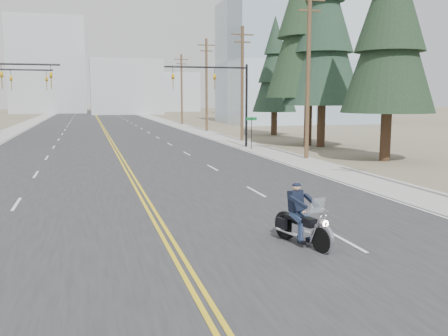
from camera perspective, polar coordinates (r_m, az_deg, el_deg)
ground_plane at (r=9.98m, az=-1.28°, el=-16.78°), size 400.00×400.00×0.00m
road at (r=78.93m, az=-13.80°, el=4.74°), size 20.00×200.00×0.01m
sidewalk_left at (r=79.45m, az=-22.14°, el=4.40°), size 3.00×200.00×0.01m
sidewalk_right at (r=80.08m, az=-5.52°, el=4.98°), size 3.00×200.00×0.01m
traffic_mast_right at (r=42.30m, az=-0.05°, el=9.03°), size 7.10×0.26×7.00m
traffic_mast_far at (r=49.31m, az=-23.92°, el=8.13°), size 6.10×0.26×7.00m
street_sign at (r=40.98m, az=3.16°, el=4.66°), size 0.90×0.06×2.62m
utility_pole_b at (r=35.07m, az=9.60°, el=10.84°), size 2.20×0.30×11.50m
utility_pole_c at (r=49.07m, az=2.10°, el=9.81°), size 2.20×0.30×11.00m
utility_pole_d at (r=63.54m, az=-2.02°, el=9.63°), size 2.20×0.30×11.50m
utility_pole_e at (r=80.16m, az=-4.86°, el=9.08°), size 2.20×0.30×11.00m
glass_building at (r=86.09m, az=8.25°, el=11.80°), size 24.00×16.00×20.00m
haze_bldg_b at (r=134.21m, az=-11.15°, el=9.06°), size 18.00×14.00×14.00m
haze_bldg_c at (r=126.15m, az=4.25°, el=10.17°), size 16.00×12.00×18.00m
haze_bldg_d at (r=149.37m, az=-19.47°, el=10.94°), size 20.00×15.00×26.00m
haze_bldg_e at (r=161.11m, az=-5.71°, el=8.61°), size 14.00×14.00×12.00m
motorcyclist at (r=14.36m, az=9.01°, el=-5.35°), size 1.56×2.47×1.78m
conifer_near at (r=35.27m, az=18.53°, el=15.84°), size 6.08×6.08×16.09m
conifer_mid at (r=44.19m, az=11.34°, el=15.75°), size 6.70×6.70×17.86m
conifer_tall at (r=45.79m, az=9.88°, el=17.84°), size 7.58×7.58×21.05m
conifer_far at (r=57.07m, az=5.83°, el=11.39°), size 4.94×4.94×13.23m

